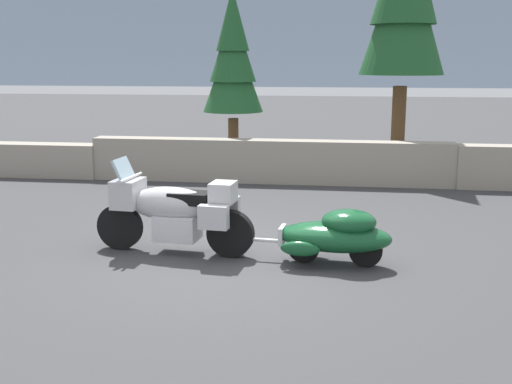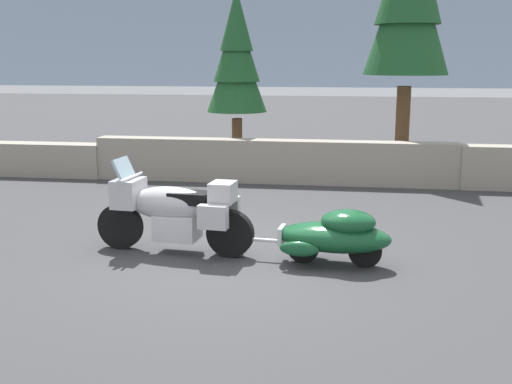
% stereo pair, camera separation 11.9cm
% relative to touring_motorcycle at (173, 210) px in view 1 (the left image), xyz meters
% --- Properties ---
extents(ground_plane, '(80.00, 80.00, 0.00)m').
position_rel_touring_motorcycle_xyz_m(ground_plane, '(0.74, -0.20, -0.62)').
color(ground_plane, '#38383A').
extents(stone_guard_wall, '(24.00, 0.56, 0.95)m').
position_rel_touring_motorcycle_xyz_m(stone_guard_wall, '(0.95, 5.35, -0.18)').
color(stone_guard_wall, gray).
rests_on(stone_guard_wall, ground).
extents(distant_ridgeline, '(240.00, 80.00, 16.00)m').
position_rel_touring_motorcycle_xyz_m(distant_ridgeline, '(0.74, 95.33, 7.38)').
color(distant_ridgeline, '#8C9EB7').
rests_on(distant_ridgeline, ground).
extents(touring_motorcycle, '(2.31, 0.87, 1.33)m').
position_rel_touring_motorcycle_xyz_m(touring_motorcycle, '(0.00, 0.00, 0.00)').
color(touring_motorcycle, black).
rests_on(touring_motorcycle, ground).
extents(car_shaped_trailer, '(2.22, 0.86, 0.76)m').
position_rel_touring_motorcycle_xyz_m(car_shaped_trailer, '(2.27, -0.21, -0.21)').
color(car_shaped_trailer, black).
rests_on(car_shaped_trailer, ground).
extents(pine_tree_secondary, '(1.47, 1.47, 4.40)m').
position_rel_touring_motorcycle_xyz_m(pine_tree_secondary, '(-0.35, 6.96, 2.13)').
color(pine_tree_secondary, brown).
rests_on(pine_tree_secondary, ground).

